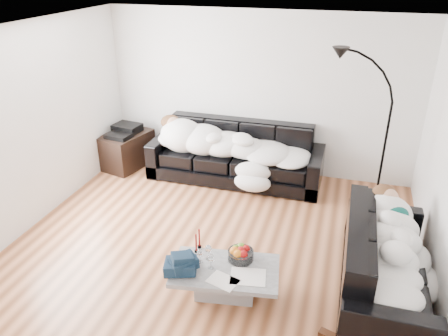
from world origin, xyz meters
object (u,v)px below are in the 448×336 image
(coffee_table, at_px, (225,281))
(wine_glass_a, at_px, (208,252))
(candle_left, at_px, (196,243))
(floor_lamp, at_px, (384,149))
(sofa_right, at_px, (387,260))
(sleeper_back, at_px, (235,143))
(candle_right, at_px, (199,239))
(stereo, at_px, (124,130))
(av_cabinet, at_px, (126,150))
(sleeper_right, at_px, (390,243))
(sofa_back, at_px, (235,153))
(fruit_bowl, at_px, (241,253))
(wine_glass_c, at_px, (211,262))
(wine_glass_b, at_px, (200,256))

(coffee_table, bearing_deg, wine_glass_a, 154.54)
(candle_left, height_order, floor_lamp, floor_lamp)
(sofa_right, bearing_deg, sleeper_back, 46.84)
(candle_right, height_order, stereo, stereo)
(candle_left, bearing_deg, sofa_right, 9.34)
(candle_right, distance_m, stereo, 3.18)
(candle_left, distance_m, candle_right, 0.09)
(av_cabinet, bearing_deg, sleeper_right, -12.64)
(sleeper_right, bearing_deg, sofa_back, 46.17)
(fruit_bowl, bearing_deg, stereo, 137.90)
(sleeper_back, xyz_separation_m, sleeper_right, (2.23, -2.09, -0.02))
(sofa_back, bearing_deg, av_cabinet, -178.30)
(sofa_back, xyz_separation_m, coffee_table, (0.62, -2.66, -0.29))
(sleeper_right, xyz_separation_m, av_cabinet, (-4.16, 2.09, -0.34))
(fruit_bowl, bearing_deg, floor_lamp, 53.02)
(av_cabinet, bearing_deg, sofa_back, 15.71)
(sofa_back, distance_m, wine_glass_a, 2.58)
(candle_left, xyz_separation_m, candle_right, (0.01, 0.09, 0.01))
(wine_glass_c, xyz_separation_m, stereo, (-2.39, 2.64, 0.25))
(sofa_back, bearing_deg, wine_glass_a, -81.28)
(fruit_bowl, height_order, floor_lamp, floor_lamp)
(wine_glass_b, height_order, av_cabinet, av_cabinet)
(sofa_back, relative_size, av_cabinet, 3.20)
(sleeper_right, xyz_separation_m, coffee_table, (-1.62, -0.51, -0.47))
(wine_glass_b, xyz_separation_m, stereo, (-2.25, 2.57, 0.25))
(sleeper_right, bearing_deg, av_cabinet, 63.35)
(candle_left, distance_m, floor_lamp, 2.79)
(sofa_right, height_order, fruit_bowl, sofa_right)
(wine_glass_a, bearing_deg, sleeper_right, 12.47)
(coffee_table, relative_size, candle_left, 4.80)
(sleeper_right, height_order, wine_glass_c, sleeper_right)
(sofa_right, bearing_deg, wine_glass_c, 107.31)
(sofa_right, bearing_deg, av_cabinet, 63.35)
(fruit_bowl, xyz_separation_m, floor_lamp, (1.43, 1.90, 0.60))
(wine_glass_c, bearing_deg, stereo, 132.21)
(sleeper_back, relative_size, candle_right, 9.56)
(wine_glass_c, height_order, candle_left, candle_left)
(coffee_table, bearing_deg, floor_lamp, 53.70)
(sofa_back, bearing_deg, sofa_right, -43.83)
(fruit_bowl, distance_m, wine_glass_b, 0.44)
(sofa_back, relative_size, wine_glass_c, 16.16)
(wine_glass_c, relative_size, floor_lamp, 0.08)
(candle_left, bearing_deg, floor_lamp, 44.79)
(fruit_bowl, bearing_deg, wine_glass_a, -164.10)
(sofa_right, bearing_deg, floor_lamp, 2.55)
(fruit_bowl, bearing_deg, wine_glass_c, -137.54)
(wine_glass_c, bearing_deg, sleeper_right, 17.31)
(floor_lamp, bearing_deg, wine_glass_b, -147.96)
(fruit_bowl, relative_size, candle_left, 1.20)
(stereo, height_order, floor_lamp, floor_lamp)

